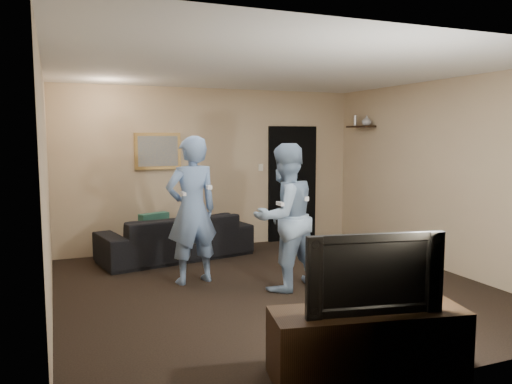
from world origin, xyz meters
name	(u,v)px	position (x,y,z in m)	size (l,w,h in m)	color
ground	(275,288)	(0.00, 0.00, 0.00)	(5.00, 5.00, 0.00)	black
ceiling	(276,70)	(0.00, 0.00, 2.60)	(5.00, 5.00, 0.04)	silver
wall_back	(213,169)	(0.00, 2.50, 1.30)	(5.00, 0.04, 2.60)	tan
wall_front	(418,211)	(0.00, -2.50, 1.30)	(5.00, 0.04, 2.60)	tan
wall_left	(47,190)	(-2.50, 0.00, 1.30)	(0.04, 5.00, 2.60)	tan
wall_right	(441,175)	(2.50, 0.00, 1.30)	(0.04, 5.00, 2.60)	tan
sofa	(176,236)	(-0.76, 1.94, 0.33)	(2.25, 0.88, 0.66)	black
throw_pillow	(154,228)	(-1.08, 1.94, 0.48)	(0.45, 0.14, 0.45)	#194C3E
painting_frame	(158,151)	(-0.90, 2.48, 1.60)	(0.72, 0.05, 0.57)	olive
painting_canvas	(158,151)	(-0.90, 2.45, 1.60)	(0.62, 0.01, 0.47)	slate
doorway	(292,184)	(1.45, 2.47, 1.00)	(0.90, 0.06, 2.00)	black
light_switch	(261,167)	(0.85, 2.48, 1.30)	(0.08, 0.02, 0.12)	silver
wall_shelf	(361,127)	(2.39, 1.80, 1.99)	(0.20, 0.60, 0.03)	black
shelf_vase	(367,121)	(2.39, 1.63, 2.09)	(0.16, 0.16, 0.16)	#A6A6AB
shelf_figurine	(355,121)	(2.39, 1.97, 2.09)	(0.06, 0.06, 0.18)	silver
tv_console	(368,344)	(-0.24, -2.27, 0.25)	(1.50, 0.48, 0.54)	black
television	(370,271)	(-0.24, -2.27, 0.83)	(1.06, 0.14, 0.61)	black
wii_player_left	(192,210)	(-0.85, 0.63, 0.92)	(0.73, 0.56, 1.84)	#7192C4
wii_player_right	(284,217)	(0.10, -0.05, 0.88)	(1.00, 0.86, 1.75)	#839FBF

